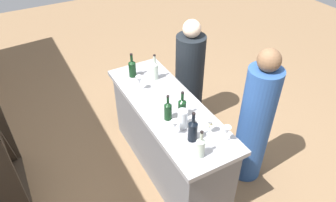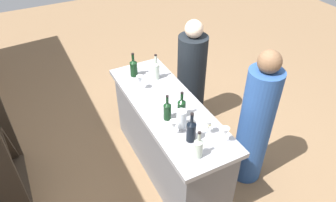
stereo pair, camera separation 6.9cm
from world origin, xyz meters
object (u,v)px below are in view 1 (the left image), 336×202
(wine_bottle_leftmost_clear_pale, at_px, (201,147))
(wine_glass_near_left, at_px, (227,131))
(wine_glass_near_center, at_px, (210,124))
(wine_glass_far_left, at_px, (175,125))
(wine_glass_near_right, at_px, (139,80))
(water_pitcher, at_px, (182,119))
(wine_bottle_center_dark_green, at_px, (182,107))
(wine_bottle_rightmost_clear_pale, at_px, (155,70))
(wine_bottle_second_left_near_black, at_px, (193,130))
(wine_bottle_second_right_dark_green, at_px, (168,110))
(person_center_guest, at_px, (189,77))
(wine_bottle_far_right_dark_green, at_px, (132,68))
(person_left_guest, at_px, (255,123))

(wine_bottle_leftmost_clear_pale, xyz_separation_m, wine_glass_near_left, (0.03, -0.29, 0.02))
(wine_glass_near_center, height_order, wine_glass_far_left, wine_glass_far_left)
(wine_glass_near_right, bearing_deg, wine_bottle_leftmost_clear_pale, -177.73)
(wine_glass_near_left, relative_size, water_pitcher, 0.89)
(wine_bottle_center_dark_green, relative_size, wine_bottle_rightmost_clear_pale, 0.93)
(wine_bottle_second_left_near_black, height_order, wine_glass_far_left, wine_bottle_second_left_near_black)
(wine_bottle_leftmost_clear_pale, xyz_separation_m, water_pitcher, (0.38, -0.05, -0.01))
(wine_bottle_second_left_near_black, distance_m, wine_bottle_rightmost_clear_pale, 1.05)
(wine_bottle_second_right_dark_green, relative_size, person_center_guest, 0.19)
(wine_bottle_leftmost_clear_pale, relative_size, wine_bottle_second_right_dark_green, 1.00)
(wine_bottle_far_right_dark_green, bearing_deg, wine_bottle_second_left_near_black, -177.82)
(wine_glass_far_left, bearing_deg, wine_bottle_center_dark_green, -44.25)
(wine_glass_near_right, bearing_deg, wine_bottle_far_right_dark_green, -8.57)
(wine_bottle_leftmost_clear_pale, bearing_deg, person_left_guest, -74.72)
(wine_bottle_leftmost_clear_pale, xyz_separation_m, wine_bottle_second_right_dark_green, (0.54, 0.01, 0.00))
(water_pitcher, bearing_deg, wine_bottle_center_dark_green, -29.54)
(wine_bottle_center_dark_green, xyz_separation_m, wine_glass_near_center, (-0.33, -0.09, -0.00))
(wine_bottle_second_left_near_black, bearing_deg, wine_glass_far_left, 38.96)
(wine_bottle_rightmost_clear_pale, bearing_deg, wine_glass_near_center, -178.77)
(wine_bottle_second_left_near_black, xyz_separation_m, wine_bottle_far_right_dark_green, (1.20, 0.05, -0.01))
(wine_glass_near_left, bearing_deg, wine_glass_far_left, 50.03)
(wine_glass_near_left, height_order, water_pitcher, water_pitcher)
(wine_bottle_far_right_dark_green, height_order, water_pitcher, wine_bottle_far_right_dark_green)
(wine_bottle_leftmost_clear_pale, bearing_deg, wine_bottle_second_right_dark_green, 0.87)
(wine_bottle_second_left_near_black, bearing_deg, wine_bottle_leftmost_clear_pale, 166.87)
(wine_glass_near_right, bearing_deg, wine_glass_near_center, -163.80)
(wine_glass_near_center, relative_size, person_center_guest, 0.11)
(wine_bottle_second_right_dark_green, xyz_separation_m, wine_bottle_far_right_dark_green, (0.85, -0.01, 0.01))
(wine_bottle_second_left_near_black, relative_size, wine_glass_near_center, 1.91)
(wine_glass_near_center, distance_m, water_pitcher, 0.25)
(wine_bottle_rightmost_clear_pale, relative_size, wine_glass_near_left, 1.78)
(wine_bottle_center_dark_green, bearing_deg, wine_glass_near_center, -164.21)
(wine_bottle_second_right_dark_green, bearing_deg, wine_glass_near_center, -146.82)
(wine_glass_near_left, xyz_separation_m, wine_glass_near_center, (0.16, 0.07, -0.02))
(wine_bottle_second_right_dark_green, relative_size, wine_bottle_rightmost_clear_pale, 0.90)
(wine_glass_near_center, height_order, wine_glass_near_right, wine_glass_near_right)
(wine_glass_near_left, bearing_deg, person_center_guest, -19.62)
(wine_glass_near_left, height_order, wine_glass_near_right, same)
(wine_bottle_rightmost_clear_pale, height_order, person_center_guest, person_center_guest)
(wine_bottle_second_right_dark_green, height_order, wine_bottle_far_right_dark_green, wine_bottle_far_right_dark_green)
(wine_glass_near_center, bearing_deg, wine_bottle_second_right_dark_green, 33.18)
(wine_bottle_second_left_near_black, height_order, wine_bottle_center_dark_green, wine_bottle_second_left_near_black)
(wine_glass_far_left, bearing_deg, wine_bottle_second_left_near_black, -141.04)
(wine_bottle_leftmost_clear_pale, relative_size, wine_bottle_far_right_dark_green, 0.95)
(wine_bottle_second_left_near_black, distance_m, wine_glass_near_left, 0.29)
(wine_bottle_far_right_dark_green, distance_m, wine_glass_near_center, 1.22)
(wine_bottle_far_right_dark_green, relative_size, person_center_guest, 0.20)
(wine_bottle_center_dark_green, xyz_separation_m, wine_glass_near_left, (-0.49, -0.16, 0.02))
(wine_bottle_second_right_dark_green, relative_size, wine_glass_far_left, 1.67)
(wine_glass_near_left, height_order, person_center_guest, person_center_guest)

